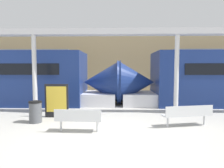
% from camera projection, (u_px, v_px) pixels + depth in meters
% --- Properties ---
extents(ground_plane, '(60.00, 60.00, 0.00)m').
position_uv_depth(ground_plane, '(102.00, 136.00, 6.19)').
color(ground_plane, '#B2AFA8').
extents(station_wall, '(56.00, 0.20, 5.00)m').
position_uv_depth(station_wall, '(111.00, 64.00, 16.28)').
color(station_wall, tan).
rests_on(station_wall, ground_plane).
extents(bench_near, '(1.57, 0.51, 0.78)m').
position_uv_depth(bench_near, '(78.00, 118.00, 6.58)').
color(bench_near, silver).
rests_on(bench_near, ground_plane).
extents(bench_far, '(1.89, 0.82, 0.78)m').
position_uv_depth(bench_far, '(188.00, 114.00, 7.26)').
color(bench_far, silver).
rests_on(bench_far, ground_plane).
extents(trash_bin, '(0.49, 0.49, 0.84)m').
position_uv_depth(trash_bin, '(35.00, 112.00, 7.79)').
color(trash_bin, '#4C4F54').
rests_on(trash_bin, ground_plane).
extents(poster_board, '(1.01, 0.07, 1.45)m').
position_uv_depth(poster_board, '(57.00, 101.00, 8.61)').
color(poster_board, black).
rests_on(poster_board, ground_plane).
extents(support_column_near, '(0.21, 0.21, 3.67)m').
position_uv_depth(support_column_near, '(35.00, 75.00, 9.47)').
color(support_column_near, silver).
rests_on(support_column_near, ground_plane).
extents(support_column_far, '(0.21, 0.21, 3.67)m').
position_uv_depth(support_column_far, '(176.00, 75.00, 9.31)').
color(support_column_far, silver).
rests_on(support_column_far, ground_plane).
extents(canopy_beam, '(28.00, 0.60, 0.28)m').
position_uv_depth(canopy_beam, '(33.00, 32.00, 9.33)').
color(canopy_beam, '#B7B7BC').
rests_on(canopy_beam, support_column_near).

